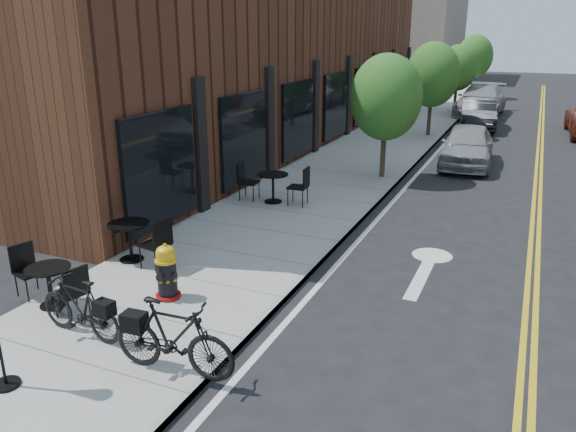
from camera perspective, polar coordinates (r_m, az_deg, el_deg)
The scene contains 17 objects.
ground at distance 10.03m, azimuth -0.37°, elevation -8.87°, with size 120.00×120.00×0.00m, color black.
sidewalk_near at distance 19.52m, azimuth 6.25°, elevation 4.94°, with size 4.00×70.00×0.12m, color #9E9B93.
building_near at distance 24.36m, azimuth -0.97°, elevation 15.93°, with size 5.00×28.00×7.00m, color #452416.
bg_building_left at distance 57.32m, azimuth 12.62°, elevation 18.53°, with size 8.00×14.00×10.00m, color #726656.
tree_near_a at distance 17.76m, azimuth 9.93°, elevation 11.77°, with size 2.20×2.20×3.81m.
tree_near_b at distance 25.55m, azimuth 14.49°, elevation 13.72°, with size 2.30×2.30×3.98m.
tree_near_c at distance 33.46m, azimuth 16.89°, elevation 14.22°, with size 2.10×2.10×3.67m.
tree_near_d at distance 41.39m, azimuth 18.43°, elevation 15.13°, with size 2.40×2.40×4.11m.
fire_hydrant at distance 10.00m, azimuth -12.22°, elevation -5.62°, with size 0.48×0.48×1.01m.
bicycle_left at distance 9.18m, azimuth -20.42°, elevation -8.67°, with size 0.46×1.61×0.97m, color black.
bicycle_right at distance 7.87m, azimuth -11.59°, elevation -12.04°, with size 0.51×1.82×1.09m, color black.
bistro_set_a at distance 10.30m, azimuth -23.07°, elevation -6.08°, with size 1.77×0.91×0.93m.
bistro_set_b at distance 11.75m, azimuth -15.79°, elevation -1.97°, with size 1.96×0.96×1.04m.
bistro_set_c at distance 15.15m, azimuth -1.53°, elevation 3.31°, with size 1.92×0.88×1.03m.
parked_car_a at distance 20.75m, azimuth 17.74°, elevation 6.84°, with size 1.69×4.21×1.43m, color #94969B.
parked_car_b at distance 28.84m, azimuth 18.75°, elevation 9.85°, with size 1.54×4.42×1.46m, color black.
parked_car_c at distance 33.32m, azimuth 19.00°, elevation 11.04°, with size 2.31×5.68×1.65m, color #A0A0A4.
Camera 1 is at (3.63, -8.13, 4.62)m, focal length 35.00 mm.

